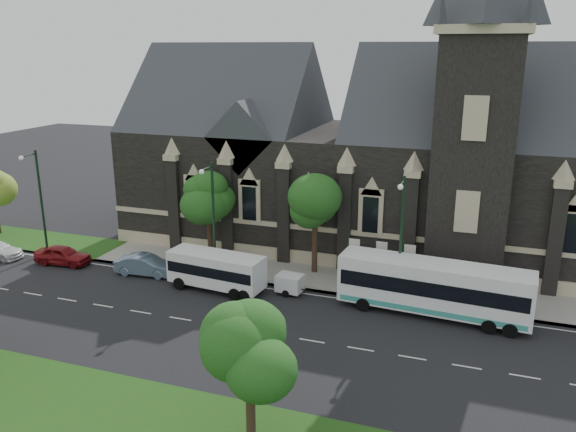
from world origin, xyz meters
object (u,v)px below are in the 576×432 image
at_px(car_far_red, 63,255).
at_px(banner_flag_right, 407,262).
at_px(tree_walk_right, 319,201).
at_px(street_lamp_near, 401,233).
at_px(box_trailer, 290,283).
at_px(tour_coach, 434,287).
at_px(banner_flag_center, 379,259).
at_px(street_lamp_mid, 212,214).
at_px(street_lamp_far, 39,196).
at_px(sedan, 146,265).
at_px(tree_walk_left, 212,193).
at_px(shuttle_bus, 217,269).
at_px(banner_flag_left, 352,256).
at_px(tree_park_east, 255,345).

bearing_deg(car_far_red, banner_flag_right, -88.21).
xyz_separation_m(tree_walk_right, street_lamp_near, (6.79, -3.62, -0.71)).
relative_size(street_lamp_near, box_trailer, 3.31).
height_order(street_lamp_near, banner_flag_right, street_lamp_near).
height_order(tour_coach, box_trailer, tour_coach).
distance_m(banner_flag_center, banner_flag_right, 2.00).
relative_size(street_lamp_mid, tour_coach, 0.72).
bearing_deg(street_lamp_far, sedan, -6.30).
distance_m(tree_walk_left, tour_coach, 19.21).
distance_m(banner_flag_right, car_far_red, 27.51).
height_order(tree_walk_right, sedan, tree_walk_right).
xyz_separation_m(tree_walk_right, banner_flag_right, (7.08, -1.71, -3.43)).
bearing_deg(shuttle_bus, tree_walk_right, 48.57).
bearing_deg(street_lamp_mid, banner_flag_right, 7.60).
relative_size(street_lamp_mid, banner_flag_left, 2.25).
relative_size(tree_park_east, banner_flag_left, 1.57).
bearing_deg(tree_walk_right, tour_coach, -26.66).
bearing_deg(tree_park_east, tree_walk_right, 98.42).
bearing_deg(street_lamp_far, car_far_red, -25.44).
height_order(tree_walk_left, box_trailer, tree_walk_left).
height_order(tree_walk_left, banner_flag_right, tree_walk_left).
bearing_deg(tree_park_east, car_far_red, 147.10).
height_order(banner_flag_left, tour_coach, banner_flag_left).
height_order(tree_park_east, shuttle_bus, tree_park_east).
distance_m(street_lamp_near, banner_flag_right, 3.34).
bearing_deg(banner_flag_right, street_lamp_far, -176.40).
height_order(tree_walk_left, street_lamp_far, street_lamp_far).
height_order(street_lamp_far, shuttle_bus, street_lamp_far).
bearing_deg(tree_walk_left, banner_flag_left, -8.02).
height_order(street_lamp_near, car_far_red, street_lamp_near).
relative_size(banner_flag_center, banner_flag_right, 1.00).
xyz_separation_m(tree_park_east, sedan, (-15.49, 15.24, -3.83)).
xyz_separation_m(banner_flag_right, sedan, (-19.60, -3.09, -1.59)).
bearing_deg(tour_coach, shuttle_bus, -172.04).
bearing_deg(banner_flag_center, shuttle_bus, -160.69).
bearing_deg(banner_flag_center, tree_walk_right, 161.36).
xyz_separation_m(street_lamp_near, banner_flag_center, (-1.71, 1.91, -2.73)).
distance_m(tour_coach, box_trailer, 10.07).
bearing_deg(banner_flag_center, tree_park_east, -96.57).
height_order(street_lamp_far, banner_flag_right, street_lamp_far).
xyz_separation_m(box_trailer, sedan, (-11.76, -0.27, -0.02)).
distance_m(tree_walk_left, street_lamp_far, 14.67).
xyz_separation_m(street_lamp_near, banner_flag_right, (0.29, 1.91, -2.73)).
relative_size(tree_walk_left, banner_flag_right, 1.91).
height_order(street_lamp_mid, sedan, street_lamp_mid).
bearing_deg(tree_park_east, tour_coach, 67.80).
bearing_deg(banner_flag_left, banner_flag_right, 0.00).
distance_m(street_lamp_far, car_far_red, 5.47).
distance_m(street_lamp_mid, car_far_red, 13.75).
xyz_separation_m(banner_flag_left, banner_flag_center, (2.00, 0.00, 0.00)).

